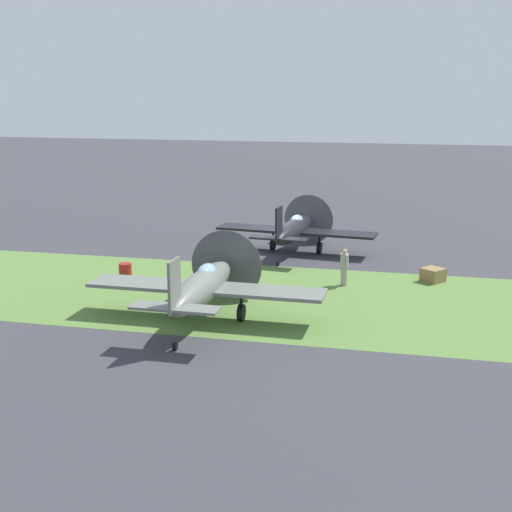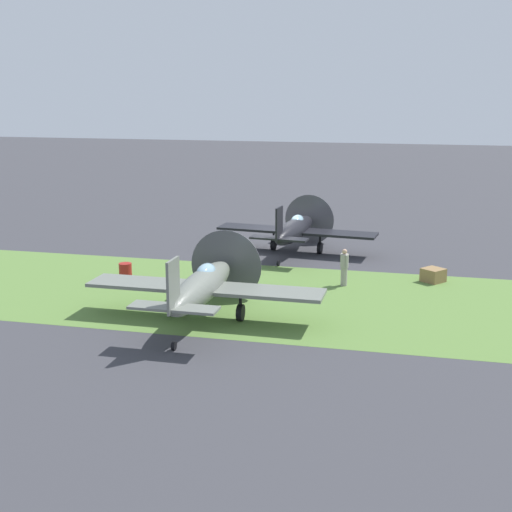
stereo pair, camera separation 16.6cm
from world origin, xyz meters
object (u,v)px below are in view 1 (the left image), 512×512
at_px(ground_crew_mechanic, 305,212).
at_px(supply_crate, 433,275).
at_px(airplane_wingman, 203,286).
at_px(fuel_drum, 125,273).
at_px(ground_crew_chief, 344,266).
at_px(airplane_lead, 295,229).

distance_m(ground_crew_mechanic, supply_crate, 14.69).
distance_m(airplane_wingman, supply_crate, 11.94).
bearing_deg(airplane_wingman, fuel_drum, 139.61).
height_order(ground_crew_chief, supply_crate, ground_crew_chief).
bearing_deg(ground_crew_mechanic, airplane_wingman, 108.06).
relative_size(airplane_lead, ground_crew_mechanic, 5.20).
bearing_deg(airplane_wingman, ground_crew_mechanic, 88.47).
relative_size(airplane_lead, fuel_drum, 10.00).
distance_m(airplane_wingman, ground_crew_mechanic, 20.22).
bearing_deg(supply_crate, airplane_wingman, -137.90).
distance_m(fuel_drum, supply_crate, 14.51).
xyz_separation_m(airplane_wingman, fuel_drum, (-5.28, 4.57, -0.97)).
xyz_separation_m(fuel_drum, supply_crate, (14.10, 3.40, -0.13)).
bearing_deg(ground_crew_chief, ground_crew_mechanic, -14.37).
height_order(airplane_lead, ground_crew_chief, airplane_lead).
bearing_deg(fuel_drum, airplane_wingman, -40.84).
bearing_deg(fuel_drum, ground_crew_mechanic, 69.05).
bearing_deg(fuel_drum, supply_crate, 13.56).
xyz_separation_m(airplane_wingman, ground_crew_mechanic, (0.70, 20.20, -0.51)).
xyz_separation_m(airplane_lead, supply_crate, (7.41, -4.31, -1.02)).
relative_size(airplane_wingman, ground_crew_mechanic, 5.46).
xyz_separation_m(ground_crew_chief, ground_crew_mechanic, (-4.10, 13.87, 0.00)).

